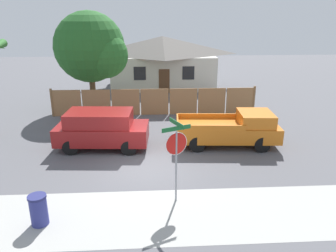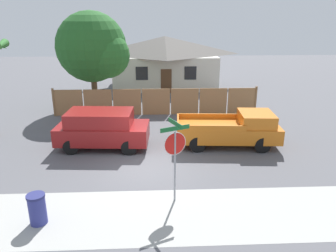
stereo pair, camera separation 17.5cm
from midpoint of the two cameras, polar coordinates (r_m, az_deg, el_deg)
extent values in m
plane|color=#56565B|center=(14.38, -4.26, -7.22)|extent=(80.00, 80.00, 0.00)
cube|color=#A3A39E|center=(11.26, -4.46, -15.29)|extent=(36.00, 3.20, 0.01)
cube|color=#997047|center=(22.19, -17.40, 3.81)|extent=(1.81, 0.06, 1.73)
cube|color=#997047|center=(21.81, -12.57, 3.98)|extent=(1.81, 0.06, 1.73)
cube|color=#997047|center=(21.58, -7.60, 4.11)|extent=(1.81, 0.06, 1.73)
cube|color=#997047|center=(21.53, -2.57, 4.22)|extent=(1.81, 0.06, 1.73)
cube|color=#997047|center=(21.63, 2.45, 4.30)|extent=(1.81, 0.06, 1.73)
cube|color=#997047|center=(21.90, 7.39, 4.34)|extent=(1.81, 0.06, 1.73)
cube|color=#997047|center=(22.33, 12.17, 4.35)|extent=(1.81, 0.06, 1.73)
cube|color=brown|center=(22.42, -19.76, 3.85)|extent=(0.12, 0.12, 1.83)
cube|color=brown|center=(22.59, 14.50, 4.47)|extent=(0.12, 0.12, 1.83)
cube|color=beige|center=(30.52, -1.12, 9.71)|extent=(8.98, 5.98, 2.87)
pyramid|color=#5B5651|center=(30.24, -1.15, 13.89)|extent=(9.70, 6.46, 1.59)
cube|color=black|center=(27.50, -5.12, 9.10)|extent=(1.00, 0.04, 1.10)
cube|color=black|center=(27.67, 3.38, 9.21)|extent=(1.00, 0.04, 1.10)
cube|color=brown|center=(27.63, -0.85, 7.82)|extent=(0.90, 0.04, 2.00)
cylinder|color=brown|center=(23.65, -13.16, 6.00)|extent=(0.40, 0.40, 2.46)
sphere|color=#235B23|center=(23.19, -13.72, 13.23)|extent=(4.72, 4.72, 4.72)
sphere|color=#266326|center=(22.50, -11.16, 12.03)|extent=(3.07, 3.07, 3.07)
cube|color=maroon|center=(16.43, -11.61, -1.23)|extent=(4.57, 2.29, 0.85)
cube|color=maroon|center=(16.21, -12.17, 1.33)|extent=(3.23, 2.04, 0.69)
cube|color=black|center=(15.95, -6.99, 1.33)|extent=(0.18, 1.75, 0.58)
cylinder|color=black|center=(17.16, -6.42, -1.52)|extent=(0.73, 0.22, 0.73)
cylinder|color=black|center=(15.53, -7.18, -3.79)|extent=(0.73, 0.22, 0.73)
cylinder|color=black|center=(17.70, -15.31, -1.44)|extent=(0.73, 0.22, 0.73)
cylinder|color=black|center=(16.13, -16.94, -3.62)|extent=(0.73, 0.22, 0.73)
cube|color=orange|center=(16.70, 9.91, -0.89)|extent=(5.18, 2.37, 0.74)
cube|color=orange|center=(16.77, 14.72, 1.30)|extent=(1.74, 1.97, 0.61)
cube|color=orange|center=(17.33, 6.72, 1.76)|extent=(3.16, 0.30, 0.26)
cube|color=orange|center=(15.51, 7.43, -0.34)|extent=(3.16, 0.30, 0.26)
cube|color=orange|center=(16.32, 1.37, 0.79)|extent=(0.21, 1.93, 0.26)
cylinder|color=black|center=(17.96, 14.33, -0.97)|extent=(0.78, 0.22, 0.78)
cylinder|color=black|center=(16.33, 15.76, -3.12)|extent=(0.78, 0.22, 0.78)
cylinder|color=black|center=(17.48, 4.32, -0.96)|extent=(0.78, 0.22, 0.78)
cylinder|color=black|center=(15.80, 4.73, -3.19)|extent=(0.78, 0.22, 0.78)
cylinder|color=gray|center=(11.38, 0.98, -7.17)|extent=(0.07, 0.07, 2.63)
cylinder|color=red|center=(11.03, 1.01, -3.10)|extent=(0.72, 0.33, 0.77)
cylinder|color=white|center=(11.03, 1.01, -3.10)|extent=(0.76, 0.34, 0.82)
cube|color=#19602D|center=(10.84, 1.02, -0.43)|extent=(1.00, 0.45, 0.15)
cube|color=#19602D|center=(10.78, 1.03, 0.47)|extent=(0.41, 0.90, 0.15)
cylinder|color=navy|center=(11.37, -21.99, -13.59)|extent=(0.54, 0.54, 0.94)
cylinder|color=navy|center=(11.12, -22.32, -11.35)|extent=(0.57, 0.57, 0.08)
camera|label=1|loc=(0.09, -90.34, -0.12)|focal=35.00mm
camera|label=2|loc=(0.09, 89.66, 0.12)|focal=35.00mm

